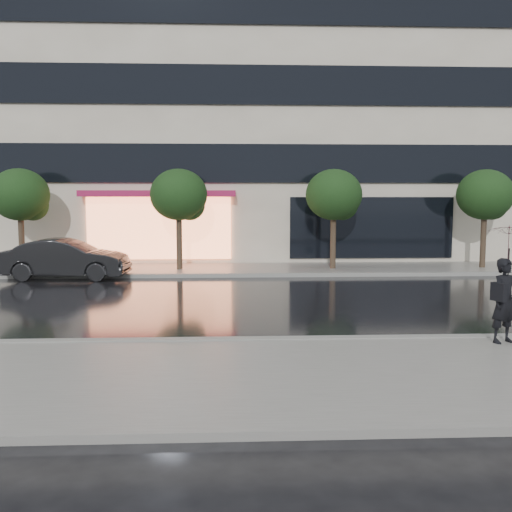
{
  "coord_description": "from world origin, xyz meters",
  "views": [
    {
      "loc": [
        -1.01,
        -12.09,
        2.95
      ],
      "look_at": [
        -0.36,
        2.56,
        1.4
      ],
      "focal_mm": 40.0,
      "sensor_mm": 36.0,
      "label": 1
    }
  ],
  "objects": [
    {
      "name": "tree_mid_west",
      "position": [
        -2.94,
        10.03,
        2.92
      ],
      "size": [
        2.2,
        2.2,
        3.99
      ],
      "color": "#33261C",
      "rests_on": "ground"
    },
    {
      "name": "tree_far_east",
      "position": [
        9.06,
        10.03,
        2.92
      ],
      "size": [
        2.2,
        2.2,
        3.99
      ],
      "color": "#33261C",
      "rests_on": "ground"
    },
    {
      "name": "curb_near",
      "position": [
        0.0,
        -1.0,
        0.07
      ],
      "size": [
        60.0,
        0.25,
        0.14
      ],
      "primitive_type": "cube",
      "color": "gray",
      "rests_on": "ground"
    },
    {
      "name": "parked_car",
      "position": [
        -6.85,
        8.3,
        0.72
      ],
      "size": [
        4.41,
        1.71,
        1.43
      ],
      "primitive_type": "imported",
      "rotation": [
        0.0,
        0.0,
        1.53
      ],
      "color": "black",
      "rests_on": "ground"
    },
    {
      "name": "tree_far_west",
      "position": [
        -8.94,
        10.03,
        2.92
      ],
      "size": [
        2.2,
        2.2,
        3.99
      ],
      "color": "#33261C",
      "rests_on": "ground"
    },
    {
      "name": "tree_mid_east",
      "position": [
        3.06,
        10.03,
        2.92
      ],
      "size": [
        2.2,
        2.2,
        3.99
      ],
      "color": "#33261C",
      "rests_on": "ground"
    },
    {
      "name": "ground",
      "position": [
        0.0,
        0.0,
        0.0
      ],
      "size": [
        120.0,
        120.0,
        0.0
      ],
      "primitive_type": "plane",
      "color": "black",
      "rests_on": "ground"
    },
    {
      "name": "sidewalk_far",
      "position": [
        0.0,
        10.25,
        0.06
      ],
      "size": [
        60.0,
        3.5,
        0.12
      ],
      "primitive_type": "cube",
      "color": "slate",
      "rests_on": "ground"
    },
    {
      "name": "curb_far",
      "position": [
        0.0,
        8.5,
        0.07
      ],
      "size": [
        60.0,
        0.25,
        0.14
      ],
      "primitive_type": "cube",
      "color": "gray",
      "rests_on": "ground"
    },
    {
      "name": "office_building",
      "position": [
        -0.0,
        17.97,
        9.0
      ],
      "size": [
        30.0,
        12.76,
        18.0
      ],
      "color": "beige",
      "rests_on": "ground"
    },
    {
      "name": "sidewalk_near",
      "position": [
        0.0,
        -3.25,
        0.06
      ],
      "size": [
        60.0,
        4.5,
        0.12
      ],
      "primitive_type": "cube",
      "color": "slate",
      "rests_on": "ground"
    },
    {
      "name": "pedestrian_with_umbrella",
      "position": [
        4.29,
        -1.49,
        1.6
      ],
      "size": [
        1.16,
        1.17,
        2.29
      ],
      "rotation": [
        0.0,
        0.0,
        0.4
      ],
      "color": "black",
      "rests_on": "sidewalk_near"
    }
  ]
}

